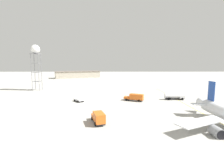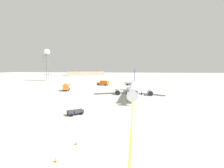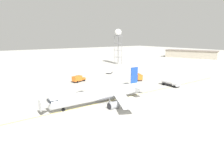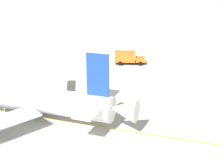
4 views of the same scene
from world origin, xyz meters
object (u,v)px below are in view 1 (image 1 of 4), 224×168
at_px(catering_truck_truck, 135,97).
at_px(pushback_tug_truck, 79,100).
at_px(catering_truck_truck_extra, 98,117).
at_px(radar_tower, 35,51).
at_px(fuel_tanker_truck, 174,96).

height_order(catering_truck_truck, pushback_tug_truck, catering_truck_truck).
bearing_deg(catering_truck_truck_extra, catering_truck_truck, -44.41).
relative_size(catering_truck_truck, pushback_tug_truck, 1.65).
distance_m(pushback_tug_truck, radar_tower, 49.90).
bearing_deg(fuel_tanker_truck, radar_tower, 159.33).
distance_m(catering_truck_truck_extra, radar_tower, 74.39).
relative_size(catering_truck_truck_extra, radar_tower, 0.28).
bearing_deg(catering_truck_truck_extra, pushback_tug_truck, 4.29).
xyz_separation_m(pushback_tug_truck, radar_tower, (31.26, 31.54, 22.77)).
height_order(pushback_tug_truck, radar_tower, radar_tower).
xyz_separation_m(catering_truck_truck, pushback_tug_truck, (-0.87, 24.27, -0.86)).
bearing_deg(radar_tower, pushback_tug_truck, -134.75).
bearing_deg(radar_tower, catering_truck_truck, -118.57).
height_order(pushback_tug_truck, catering_truck_truck_extra, catering_truck_truck_extra).
relative_size(fuel_tanker_truck, radar_tower, 0.32).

